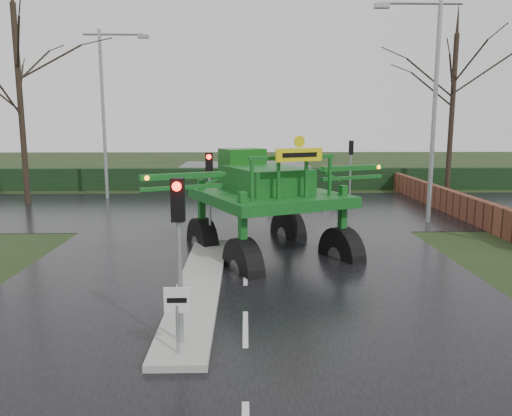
{
  "coord_description": "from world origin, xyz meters",
  "views": [
    {
      "loc": [
        0.01,
        -10.58,
        4.57
      ],
      "look_at": [
        0.33,
        4.51,
        2.0
      ],
      "focal_mm": 35.0,
      "sensor_mm": 36.0,
      "label": 1
    }
  ],
  "objects_px": {
    "traffic_signal_far": "(351,156)",
    "street_light_right": "(429,91)",
    "keep_left_sign": "(177,310)",
    "crop_sprayer": "(239,192)",
    "traffic_signal_near": "(179,226)",
    "street_light_left_far": "(108,99)",
    "white_sedan": "(304,207)",
    "traffic_signal_mid": "(209,178)"
  },
  "relations": [
    {
      "from": "keep_left_sign",
      "to": "white_sedan",
      "type": "xyz_separation_m",
      "value": [
        4.51,
        17.88,
        -1.06
      ]
    },
    {
      "from": "street_light_right",
      "to": "traffic_signal_near",
      "type": "bearing_deg",
      "value": -126.13
    },
    {
      "from": "traffic_signal_far",
      "to": "white_sedan",
      "type": "bearing_deg",
      "value": 47.77
    },
    {
      "from": "crop_sprayer",
      "to": "keep_left_sign",
      "type": "bearing_deg",
      "value": -124.78
    },
    {
      "from": "traffic_signal_far",
      "to": "white_sedan",
      "type": "relative_size",
      "value": 0.9
    },
    {
      "from": "keep_left_sign",
      "to": "street_light_left_far",
      "type": "height_order",
      "value": "street_light_left_far"
    },
    {
      "from": "traffic_signal_near",
      "to": "street_light_right",
      "type": "bearing_deg",
      "value": 53.87
    },
    {
      "from": "traffic_signal_far",
      "to": "street_light_right",
      "type": "height_order",
      "value": "street_light_right"
    },
    {
      "from": "traffic_signal_far",
      "to": "street_light_left_far",
      "type": "height_order",
      "value": "street_light_left_far"
    },
    {
      "from": "traffic_signal_far",
      "to": "traffic_signal_near",
      "type": "bearing_deg",
      "value": 69.64
    },
    {
      "from": "keep_left_sign",
      "to": "crop_sprayer",
      "type": "height_order",
      "value": "crop_sprayer"
    },
    {
      "from": "traffic_signal_mid",
      "to": "traffic_signal_far",
      "type": "distance_m",
      "value": 14.75
    },
    {
      "from": "traffic_signal_mid",
      "to": "street_light_left_far",
      "type": "xyz_separation_m",
      "value": [
        -6.89,
        12.51,
        3.4
      ]
    },
    {
      "from": "traffic_signal_mid",
      "to": "crop_sprayer",
      "type": "xyz_separation_m",
      "value": [
        1.12,
        -2.74,
        -0.12
      ]
    },
    {
      "from": "keep_left_sign",
      "to": "crop_sprayer",
      "type": "bearing_deg",
      "value": 79.86
    },
    {
      "from": "traffic_signal_near",
      "to": "street_light_left_far",
      "type": "xyz_separation_m",
      "value": [
        -6.89,
        21.01,
        3.4
      ]
    },
    {
      "from": "keep_left_sign",
      "to": "traffic_signal_near",
      "type": "distance_m",
      "value": 1.61
    },
    {
      "from": "street_light_left_far",
      "to": "crop_sprayer",
      "type": "distance_m",
      "value": 17.58
    },
    {
      "from": "street_light_left_far",
      "to": "white_sedan",
      "type": "bearing_deg",
      "value": -17.59
    },
    {
      "from": "traffic_signal_far",
      "to": "crop_sprayer",
      "type": "distance_m",
      "value": 16.65
    },
    {
      "from": "crop_sprayer",
      "to": "white_sedan",
      "type": "bearing_deg",
      "value": 49.1
    },
    {
      "from": "keep_left_sign",
      "to": "white_sedan",
      "type": "relative_size",
      "value": 0.34
    },
    {
      "from": "traffic_signal_mid",
      "to": "white_sedan",
      "type": "relative_size",
      "value": 0.9
    },
    {
      "from": "traffic_signal_far",
      "to": "street_light_left_far",
      "type": "relative_size",
      "value": 0.35
    },
    {
      "from": "traffic_signal_near",
      "to": "traffic_signal_mid",
      "type": "distance_m",
      "value": 8.5
    },
    {
      "from": "traffic_signal_mid",
      "to": "street_light_left_far",
      "type": "relative_size",
      "value": 0.35
    },
    {
      "from": "keep_left_sign",
      "to": "street_light_right",
      "type": "bearing_deg",
      "value": 54.88
    },
    {
      "from": "street_light_left_far",
      "to": "traffic_signal_far",
      "type": "bearing_deg",
      "value": 0.03
    },
    {
      "from": "traffic_signal_near",
      "to": "street_light_right",
      "type": "height_order",
      "value": "street_light_right"
    },
    {
      "from": "keep_left_sign",
      "to": "traffic_signal_near",
      "type": "height_order",
      "value": "traffic_signal_near"
    },
    {
      "from": "keep_left_sign",
      "to": "traffic_signal_far",
      "type": "bearing_deg",
      "value": 70.07
    },
    {
      "from": "keep_left_sign",
      "to": "street_light_left_far",
      "type": "xyz_separation_m",
      "value": [
        -6.89,
        21.5,
        4.93
      ]
    },
    {
      "from": "traffic_signal_near",
      "to": "traffic_signal_far",
      "type": "distance_m",
      "value": 22.42
    },
    {
      "from": "crop_sprayer",
      "to": "white_sedan",
      "type": "xyz_separation_m",
      "value": [
        3.39,
        11.63,
        -2.47
      ]
    },
    {
      "from": "traffic_signal_near",
      "to": "crop_sprayer",
      "type": "xyz_separation_m",
      "value": [
        1.12,
        5.76,
        -0.12
      ]
    },
    {
      "from": "crop_sprayer",
      "to": "white_sedan",
      "type": "distance_m",
      "value": 12.36
    },
    {
      "from": "street_light_right",
      "to": "white_sedan",
      "type": "height_order",
      "value": "street_light_right"
    },
    {
      "from": "traffic_signal_mid",
      "to": "crop_sprayer",
      "type": "distance_m",
      "value": 2.96
    },
    {
      "from": "street_light_right",
      "to": "street_light_left_far",
      "type": "height_order",
      "value": "same"
    },
    {
      "from": "traffic_signal_far",
      "to": "street_light_right",
      "type": "distance_m",
      "value": 8.86
    },
    {
      "from": "traffic_signal_mid",
      "to": "traffic_signal_far",
      "type": "height_order",
      "value": "same"
    },
    {
      "from": "traffic_signal_mid",
      "to": "traffic_signal_near",
      "type": "bearing_deg",
      "value": -90.0
    }
  ]
}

